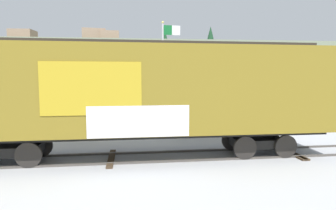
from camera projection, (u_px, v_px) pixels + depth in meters
name	position (u px, v px, depth m)	size (l,w,h in m)	color
ground_plane	(129.00, 158.00, 11.42)	(260.00, 260.00, 0.00)	#B2B5BC
track	(112.00, 158.00, 11.32)	(60.02, 3.76, 0.08)	#4C4742
freight_car	(141.00, 91.00, 11.22)	(15.26, 3.22, 4.62)	olive
flagpole	(166.00, 59.00, 20.63)	(1.36, 0.31, 7.20)	silver
hillside	(137.00, 67.00, 88.54)	(143.30, 32.90, 17.31)	slate
parked_car_tan	(90.00, 120.00, 16.15)	(4.70, 2.19, 1.67)	#9E8966
parked_car_black	(201.00, 118.00, 16.83)	(4.56, 2.05, 1.72)	black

